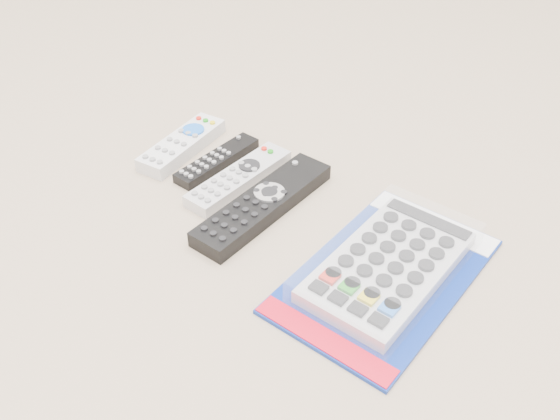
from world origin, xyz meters
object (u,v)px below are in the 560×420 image
Objects in this scene: remote_slim_black at (217,160)px; jumbo_remote_packaged at (388,265)px; remote_silver_dvd at (239,178)px; remote_large_black at (263,204)px; remote_small_grey at (182,144)px.

jumbo_remote_packaged is at bearing -6.60° from remote_slim_black.
remote_large_black reaches higher than remote_silver_dvd.
remote_silver_dvd is at bearing -11.82° from remote_small_grey.
jumbo_remote_packaged is (0.20, -0.00, 0.00)m from remote_large_black.
jumbo_remote_packaged reaches higher than remote_large_black.
remote_slim_black is at bearing 166.78° from remote_silver_dvd.
remote_small_grey reaches higher than remote_silver_dvd.
remote_large_black is at bearing -18.12° from remote_small_grey.
jumbo_remote_packaged reaches higher than remote_slim_black.
remote_slim_black is 0.13m from remote_large_black.
remote_slim_black is at bearing 171.97° from jumbo_remote_packaged.
jumbo_remote_packaged is at bearing -5.08° from remote_silver_dvd.
remote_silver_dvd is at bearing -13.26° from remote_slim_black.
jumbo_remote_packaged is (0.33, -0.05, 0.01)m from remote_slim_black.
remote_slim_black is at bearing 161.79° from remote_large_black.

